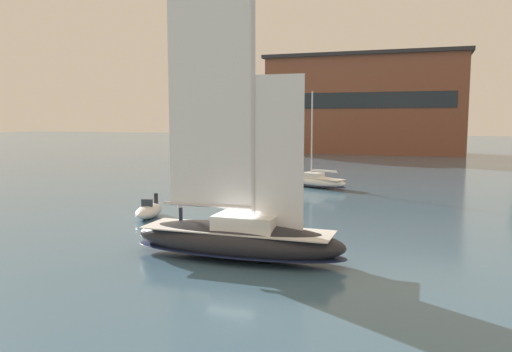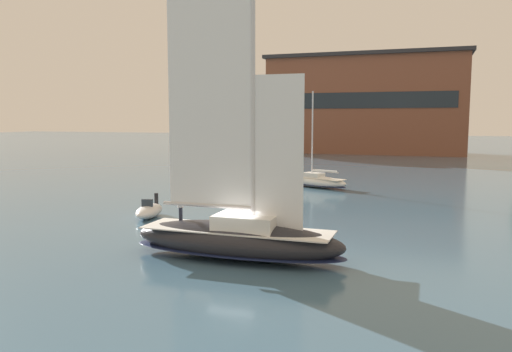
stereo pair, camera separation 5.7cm
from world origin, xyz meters
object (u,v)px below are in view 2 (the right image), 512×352
Objects in this scene: tree_shore_left at (261,107)px; sailboat_moored_far_slip at (316,181)px; tree_shore_right at (240,103)px; sailboat_main at (237,235)px; motor_tender at (149,211)px; sailboat_moored_near_marina at (218,156)px.

tree_shore_left is 52.21m from sailboat_moored_far_slip.
tree_shore_right reaches higher than tree_shore_left.
sailboat_main is at bearing -86.14° from sailboat_moored_far_slip.
tree_shore_left is 0.91× the size of tree_shore_right.
tree_shore_left is 3.26× the size of motor_tender.
sailboat_main reaches higher than tree_shore_left.
tree_shore_left is 1.61× the size of sailboat_moored_near_marina.
tree_shore_left is 78.03m from sailboat_main.
sailboat_main is at bearing -69.19° from tree_shore_right.
tree_shore_right is 25.02m from sailboat_moored_near_marina.
sailboat_main is at bearing -65.68° from sailboat_moored_near_marina.
motor_tender is at bearing 141.51° from sailboat_main.
sailboat_moored_near_marina is at bearing -99.54° from tree_shore_left.
tree_shore_left is 0.87× the size of sailboat_main.
sailboat_moored_far_slip is 2.39× the size of motor_tender.
sailboat_moored_near_marina is (-26.17, 57.90, -0.63)m from sailboat_main.
motor_tender is at bearing -78.31° from tree_shore_left.
motor_tender is at bearing -112.14° from sailboat_moored_far_slip.
sailboat_main reaches higher than motor_tender.
tree_shore_left is at bearing 114.84° from sailboat_moored_far_slip.
sailboat_main is 27.32m from sailboat_moored_far_slip.
tree_shore_left reaches higher than sailboat_moored_far_slip.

